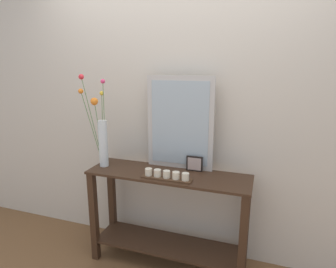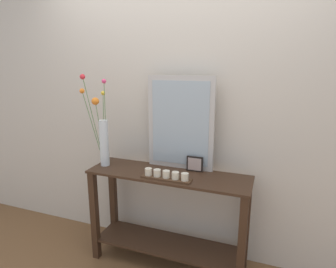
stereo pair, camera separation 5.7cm
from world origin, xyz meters
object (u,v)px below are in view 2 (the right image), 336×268
candle_tray (166,176)px  picture_frame_small (195,164)px  mirror_leaning (180,123)px  console_table (168,211)px  tall_vase_left (102,135)px

candle_tray → picture_frame_small: picture_frame_small is taller
mirror_leaning → candle_tray: (-0.02, -0.27, -0.35)m
candle_tray → mirror_leaning: bearing=85.9°
console_table → tall_vase_left: tall_vase_left is taller
tall_vase_left → picture_frame_small: tall_vase_left is taller
mirror_leaning → tall_vase_left: 0.67m
console_table → mirror_leaning: bearing=73.4°
console_table → tall_vase_left: 0.85m
console_table → candle_tray: (0.03, -0.11, 0.36)m
tall_vase_left → picture_frame_small: (0.77, 0.13, -0.21)m
mirror_leaning → candle_tray: mirror_leaning is taller
candle_tray → console_table: bearing=103.9°
tall_vase_left → candle_tray: (0.62, -0.10, -0.24)m
candle_tray → picture_frame_small: bearing=55.5°
mirror_leaning → tall_vase_left: (-0.64, -0.18, -0.11)m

